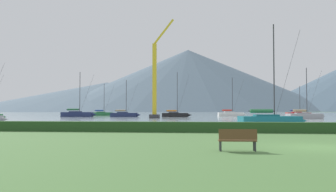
{
  "coord_description": "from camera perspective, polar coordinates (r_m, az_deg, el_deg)",
  "views": [
    {
      "loc": [
        -4.89,
        -18.07,
        1.78
      ],
      "look_at": [
        -15.09,
        67.58,
        5.03
      ],
      "focal_mm": 39.07,
      "sensor_mm": 36.0,
      "label": 1
    }
  ],
  "objects": [
    {
      "name": "distant_hill_east_ridge",
      "position": [
        453.59,
        -9.52,
        -0.13
      ],
      "size": [
        337.52,
        337.52,
        35.28
      ],
      "primitive_type": "cone",
      "color": "#4C6070",
      "rests_on": "ground_plane"
    },
    {
      "name": "sailboat_slip_3",
      "position": [
        75.22,
        20.56,
        -2.89
      ],
      "size": [
        7.86,
        3.84,
        9.93
      ],
      "rotation": [
        0.0,
        0.0,
        0.25
      ],
      "color": "#9E9EA3",
      "rests_on": "harbor_water"
    },
    {
      "name": "sailboat_slip_2",
      "position": [
        107.97,
        19.67,
        -2.65
      ],
      "size": [
        7.61,
        3.11,
        8.36
      ],
      "rotation": [
        0.0,
        0.0,
        0.14
      ],
      "color": "red",
      "rests_on": "harbor_water"
    },
    {
      "name": "sailboat_slip_5",
      "position": [
        89.52,
        1.18,
        -2.9
      ],
      "size": [
        7.28,
        2.26,
        11.04
      ],
      "rotation": [
        0.0,
        0.0,
        0.02
      ],
      "color": "black",
      "rests_on": "harbor_water"
    },
    {
      "name": "sailboat_slip_4",
      "position": [
        102.12,
        9.77,
        -2.76
      ],
      "size": [
        7.95,
        3.11,
        10.68
      ],
      "rotation": [
        0.0,
        0.0,
        0.12
      ],
      "color": "white",
      "rests_on": "harbor_water"
    },
    {
      "name": "harbor_water",
      "position": [
        155.15,
        8.6,
        -2.79
      ],
      "size": [
        320.0,
        246.0,
        0.0
      ],
      "primitive_type": "cube",
      "color": "#8C9EA3",
      "rests_on": "ground_plane"
    },
    {
      "name": "sailboat_slip_9",
      "position": [
        91.7,
        -6.82,
        -2.87
      ],
      "size": [
        7.55,
        2.25,
        9.2
      ],
      "rotation": [
        0.0,
        0.0,
        0.0
      ],
      "color": "navy",
      "rests_on": "harbor_water"
    },
    {
      "name": "ground_plane",
      "position": [
        18.8,
        22.04,
        -7.42
      ],
      "size": [
        1000.0,
        1000.0,
        0.0
      ],
      "primitive_type": "plane",
      "color": "#477038"
    },
    {
      "name": "dock_crane",
      "position": [
        77.08,
        -2.03,
        1.76
      ],
      "size": [
        5.12,
        2.0,
        20.94
      ],
      "color": "#333338",
      "rests_on": "ground_plane"
    },
    {
      "name": "sailboat_slip_7",
      "position": [
        42.61,
        15.69,
        -3.58
      ],
      "size": [
        7.93,
        3.76,
        11.47
      ],
      "rotation": [
        0.0,
        0.0,
        0.23
      ],
      "color": "#19707A",
      "rests_on": "harbor_water"
    },
    {
      "name": "sailboat_slip_1",
      "position": [
        94.27,
        -13.92,
        -2.73
      ],
      "size": [
        8.87,
        3.14,
        11.24
      ],
      "rotation": [
        0.0,
        0.0,
        0.07
      ],
      "color": "navy",
      "rests_on": "harbor_water"
    },
    {
      "name": "sailboat_slip_8",
      "position": [
        111.65,
        -10.18,
        -2.72
      ],
      "size": [
        7.58,
        2.99,
        9.7
      ],
      "rotation": [
        0.0,
        0.0,
        0.12
      ],
      "color": "#236B38",
      "rests_on": "harbor_water"
    },
    {
      "name": "distant_hill_central_peak",
      "position": [
        433.64,
        3.15,
        2.43
      ],
      "size": [
        328.47,
        328.47,
        72.99
      ],
      "primitive_type": "cone",
      "color": "#4C6070",
      "rests_on": "ground_plane"
    },
    {
      "name": "park_bench_near_path",
      "position": [
        16.04,
        10.8,
        -6.57
      ],
      "size": [
        1.65,
        0.57,
        0.95
      ],
      "rotation": [
        0.0,
        0.0,
        0.06
      ],
      "color": "brown",
      "rests_on": "ground_plane"
    },
    {
      "name": "hedge_line",
      "position": [
        29.51,
        16.38,
        -4.73
      ],
      "size": [
        80.0,
        1.2,
        0.81
      ],
      "primitive_type": "cube",
      "color": "#284C23",
      "rests_on": "ground_plane"
    }
  ]
}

